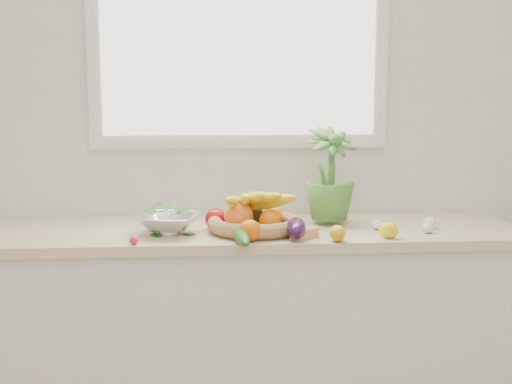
{
  "coord_description": "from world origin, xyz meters",
  "views": [
    {
      "loc": [
        -0.16,
        -0.89,
        1.49
      ],
      "look_at": [
        0.05,
        1.93,
        1.05
      ],
      "focal_mm": 50.0,
      "sensor_mm": 36.0,
      "label": 1
    }
  ],
  "objects": [
    {
      "name": "countertop",
      "position": [
        0.0,
        1.95,
        0.88
      ],
      "size": [
        2.24,
        0.62,
        0.04
      ],
      "primitive_type": "cube",
      "color": "beige",
      "rests_on": "counter_cabinet"
    },
    {
      "name": "radish",
      "position": [
        -0.42,
        1.67,
        0.92
      ],
      "size": [
        0.04,
        0.04,
        0.03
      ],
      "primitive_type": "sphere",
      "rotation": [
        0.0,
        0.0,
        0.35
      ],
      "color": "#DE1B57",
      "rests_on": "countertop"
    },
    {
      "name": "lemon_a",
      "position": [
        -0.03,
        1.74,
        0.93
      ],
      "size": [
        0.07,
        0.08,
        0.06
      ],
      "primitive_type": "ellipsoid",
      "rotation": [
        0.0,
        0.0,
        -0.17
      ],
      "color": "yellow",
      "rests_on": "countertop"
    },
    {
      "name": "colander_with_spinach",
      "position": [
        -0.3,
        1.85,
        0.96
      ],
      "size": [
        0.29,
        0.29,
        0.12
      ],
      "color": "silver",
      "rests_on": "countertop"
    },
    {
      "name": "eggplant",
      "position": [
        0.19,
        1.73,
        0.94
      ],
      "size": [
        0.1,
        0.21,
        0.08
      ],
      "primitive_type": "ellipsoid",
      "rotation": [
        0.0,
        0.0,
        -0.1
      ],
      "color": "#2D0E35",
      "rests_on": "countertop"
    },
    {
      "name": "ginger",
      "position": [
        0.22,
        1.73,
        0.92
      ],
      "size": [
        0.12,
        0.11,
        0.04
      ],
      "primitive_type": "cube",
      "rotation": [
        0.0,
        0.0,
        0.72
      ],
      "color": "tan",
      "rests_on": "countertop"
    },
    {
      "name": "counter_cabinet",
      "position": [
        0.0,
        1.95,
        0.43
      ],
      "size": [
        2.2,
        0.58,
        0.86
      ],
      "primitive_type": "cube",
      "color": "silver",
      "rests_on": "ground"
    },
    {
      "name": "back_wall",
      "position": [
        0.0,
        2.25,
        1.35
      ],
      "size": [
        4.5,
        0.02,
        2.7
      ],
      "primitive_type": "cube",
      "color": "white",
      "rests_on": "ground"
    },
    {
      "name": "cucumber",
      "position": [
        -0.02,
        1.67,
        0.93
      ],
      "size": [
        0.07,
        0.28,
        0.05
      ],
      "primitive_type": "ellipsoid",
      "rotation": [
        0.0,
        0.0,
        0.08
      ],
      "color": "#1E5B1A",
      "rests_on": "countertop"
    },
    {
      "name": "window_frame",
      "position": [
        0.0,
        2.23,
        1.75
      ],
      "size": [
        1.3,
        0.03,
        1.1
      ],
      "primitive_type": "cube",
      "color": "white",
      "rests_on": "back_wall"
    },
    {
      "name": "lemon_c",
      "position": [
        0.54,
        1.71,
        0.93
      ],
      "size": [
        0.1,
        0.1,
        0.06
      ],
      "primitive_type": "ellipsoid",
      "rotation": [
        0.0,
        0.0,
        0.91
      ],
      "color": "yellow",
      "rests_on": "countertop"
    },
    {
      "name": "window_pane",
      "position": [
        0.0,
        2.21,
        1.75
      ],
      "size": [
        1.18,
        0.01,
        0.98
      ],
      "primitive_type": "cube",
      "color": "white",
      "rests_on": "window_frame"
    },
    {
      "name": "garlic_b",
      "position": [
        0.54,
        1.87,
        0.92
      ],
      "size": [
        0.06,
        0.06,
        0.04
      ],
      "primitive_type": "ellipsoid",
      "rotation": [
        0.0,
        0.0,
        0.37
      ],
      "color": "white",
      "rests_on": "countertop"
    },
    {
      "name": "apple",
      "position": [
        -0.11,
        1.93,
        0.94
      ],
      "size": [
        0.11,
        0.11,
        0.09
      ],
      "primitive_type": "sphere",
      "rotation": [
        0.0,
        0.0,
        0.42
      ],
      "color": "#B60E12",
      "rests_on": "countertop"
    },
    {
      "name": "garlic_a",
      "position": [
        0.75,
        1.89,
        0.92
      ],
      "size": [
        0.07,
        0.07,
        0.05
      ],
      "primitive_type": "ellipsoid",
      "rotation": [
        0.0,
        0.0,
        0.3
      ],
      "color": "white",
      "rests_on": "countertop"
    },
    {
      "name": "orange_loose",
      "position": [
        0.01,
        1.7,
        0.94
      ],
      "size": [
        0.11,
        0.11,
        0.08
      ],
      "primitive_type": "sphere",
      "rotation": [
        0.0,
        0.0,
        -0.41
      ],
      "color": "#F46207",
      "rests_on": "countertop"
    },
    {
      "name": "potted_herb",
      "position": [
        0.36,
        2.01,
        1.11
      ],
      "size": [
        0.28,
        0.28,
        0.39
      ],
      "primitive_type": "imported",
      "rotation": [
        0.0,
        0.0,
        0.41
      ],
      "color": "#4F8C33",
      "rests_on": "countertop"
    },
    {
      "name": "lemon_b",
      "position": [
        0.33,
        1.67,
        0.93
      ],
      "size": [
        0.06,
        0.08,
        0.06
      ],
      "primitive_type": "ellipsoid",
      "rotation": [
        0.0,
        0.0,
        -0.04
      ],
      "color": "#E3AE0C",
      "rests_on": "countertop"
    },
    {
      "name": "fruit_basket",
      "position": [
        0.04,
        1.87,
        0.95
      ],
      "size": [
        0.48,
        0.48,
        0.19
      ],
      "color": "#A6834A",
      "rests_on": "countertop"
    },
    {
      "name": "garlic_c",
      "position": [
        0.72,
        1.79,
        0.92
      ],
      "size": [
        0.05,
        0.05,
        0.04
      ],
      "primitive_type": "ellipsoid",
      "rotation": [
        0.0,
        0.0,
        -0.09
      ],
      "color": "beige",
      "rests_on": "countertop"
    }
  ]
}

